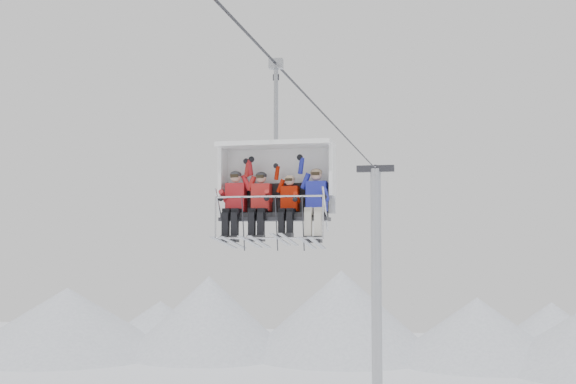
% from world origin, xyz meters
% --- Properties ---
extents(ridgeline, '(72.00, 21.00, 7.00)m').
position_xyz_m(ridgeline, '(-1.58, 42.05, 2.84)').
color(ridgeline, silver).
rests_on(ridgeline, ground).
extents(lift_tower_right, '(2.00, 1.80, 13.48)m').
position_xyz_m(lift_tower_right, '(0.00, 22.00, 5.78)').
color(lift_tower_right, '#A4A6AB').
rests_on(lift_tower_right, ground).
extents(haul_cable, '(0.06, 50.00, 0.06)m').
position_xyz_m(haul_cable, '(0.00, 0.00, 13.30)').
color(haul_cable, '#303035').
rests_on(haul_cable, lift_tower_left).
extents(chairlift_carrier, '(2.53, 1.17, 3.98)m').
position_xyz_m(chairlift_carrier, '(0.00, -1.11, 10.71)').
color(chairlift_carrier, black).
rests_on(chairlift_carrier, haul_cable).
extents(skier_far_left, '(0.43, 1.69, 1.68)m').
position_xyz_m(skier_far_left, '(-0.88, -1.42, 10.23)').
color(skier_far_left, '#B01A20').
rests_on(skier_far_left, chairlift_carrier).
extents(skier_center_left, '(0.41, 1.69, 1.64)m').
position_xyz_m(skier_center_left, '(-0.31, -1.42, 10.21)').
color(skier_center_left, red).
rests_on(skier_center_left, chairlift_carrier).
extents(skier_center_right, '(0.37, 1.69, 1.50)m').
position_xyz_m(skier_center_right, '(0.33, -1.44, 10.17)').
color(skier_center_right, '#A41502').
rests_on(skier_center_right, chairlift_carrier).
extents(skier_far_right, '(0.43, 1.69, 1.71)m').
position_xyz_m(skier_far_right, '(0.91, -1.42, 10.23)').
color(skier_far_right, '#2027A3').
rests_on(skier_far_right, chairlift_carrier).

